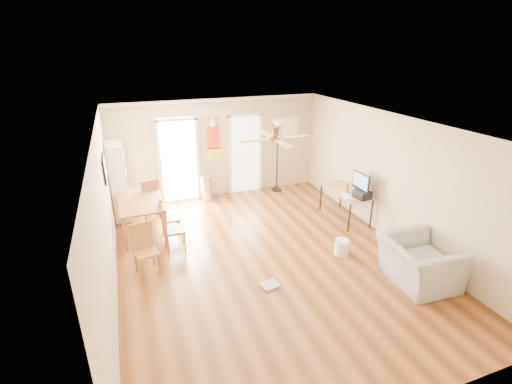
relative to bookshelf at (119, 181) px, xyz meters
name	(u,v)px	position (x,y,z in m)	size (l,w,h in m)	color
floor	(267,257)	(2.55, -2.92, -0.91)	(7.00, 7.00, 0.00)	brown
ceiling	(268,125)	(2.55, -2.92, 1.69)	(5.50, 7.00, 0.00)	silver
wall_back	(218,148)	(2.55, 0.58, 0.39)	(5.50, 0.04, 2.60)	beige
wall_front	(400,324)	(2.55, -6.42, 0.39)	(5.50, 0.04, 2.60)	beige
wall_left	(106,219)	(-0.20, -2.92, 0.39)	(0.04, 7.00, 2.60)	beige
wall_right	(391,178)	(5.30, -2.92, 0.39)	(0.04, 7.00, 2.60)	beige
crown_molding	(268,127)	(2.55, -2.92, 1.65)	(5.50, 7.00, 0.08)	white
kitchen_doorway	(179,162)	(1.50, 0.57, 0.14)	(0.90, 0.10, 2.10)	white
bathroom_doorway	(245,155)	(3.30, 0.57, 0.14)	(0.80, 0.10, 2.10)	white
wall_decal	(213,140)	(2.42, 0.56, 0.64)	(0.46, 0.03, 1.10)	red
ac_grille	(289,128)	(4.60, 0.55, 0.79)	(0.50, 0.04, 0.60)	white
framed_poster	(104,169)	(-0.18, -1.52, 0.79)	(0.04, 0.66, 0.48)	black
ceiling_fan	(275,139)	(2.55, -3.22, 1.52)	(1.24, 1.24, 0.20)	#593819
bookshelf	(119,181)	(0.00, 0.00, 0.00)	(0.36, 0.82, 1.81)	silver
dining_table	(142,216)	(0.40, -0.99, -0.53)	(0.91, 1.51, 0.76)	#905D2E
dining_chair_right_a	(170,216)	(0.95, -1.37, -0.45)	(0.37, 0.37, 0.91)	#955E30
dining_chair_right_b	(174,228)	(0.95, -1.96, -0.43)	(0.39, 0.39, 0.95)	#A36834
dining_chair_near	(146,250)	(0.35, -2.64, -0.44)	(0.38, 0.38, 0.93)	#AC7437
dining_chair_far	(149,198)	(0.60, -0.29, -0.41)	(0.41, 0.41, 0.99)	#955C30
trash_can	(207,188)	(2.14, 0.29, -0.58)	(0.31, 0.31, 0.66)	#BCBCBE
torchiere_lamp	(277,156)	(4.13, 0.28, 0.09)	(0.38, 0.38, 2.00)	black
computer_desk	(345,205)	(4.92, -1.94, -0.55)	(0.66, 1.32, 0.71)	tan
imac	(361,185)	(5.02, -2.31, 0.07)	(0.08, 0.58, 0.54)	black
keyboard	(346,195)	(4.75, -2.18, -0.19)	(0.14, 0.44, 0.02)	white
printer	(362,194)	(5.00, -2.43, -0.12)	(0.29, 0.34, 0.17)	black
orange_bottle	(347,188)	(4.85, -2.04, -0.08)	(0.08, 0.08, 0.25)	orange
wastebasket_a	(342,247)	(3.98, -3.32, -0.75)	(0.28, 0.28, 0.32)	silver
floor_cloth	(270,286)	(2.26, -3.80, -0.89)	(0.30, 0.24, 0.04)	gray
armchair	(418,262)	(4.70, -4.54, -0.52)	(1.20, 1.05, 0.78)	#9C9C97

